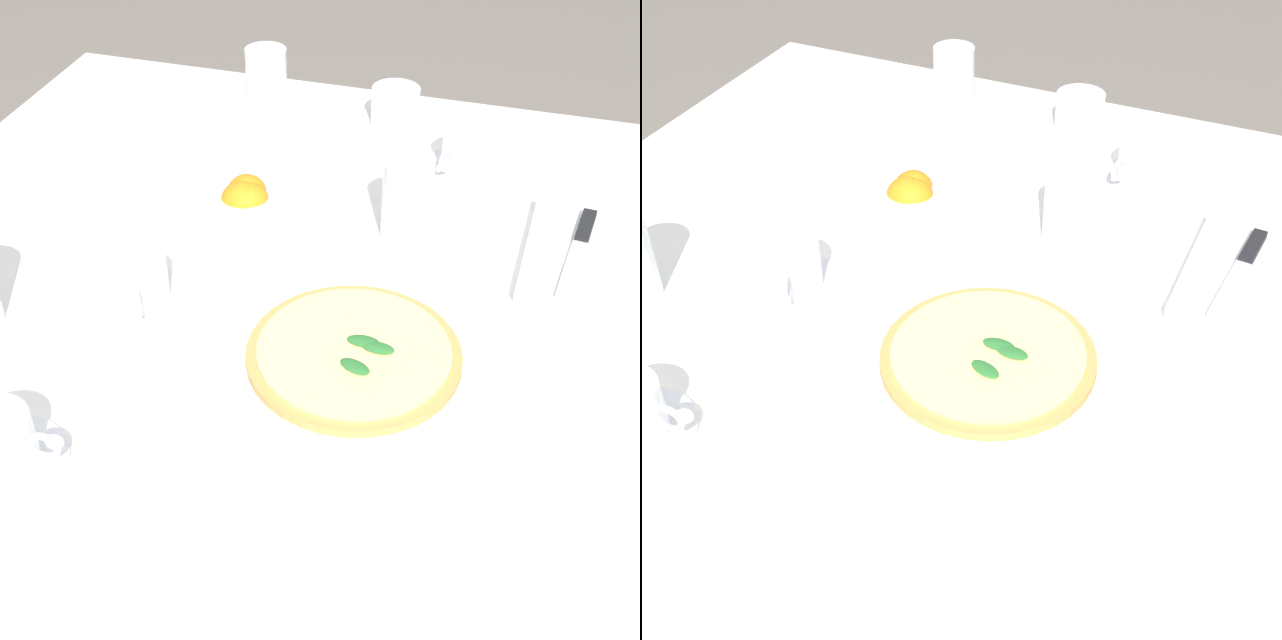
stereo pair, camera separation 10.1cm
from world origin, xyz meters
TOP-DOWN VIEW (x-y plane):
  - ground_plane at (0.00, 0.00)m, footprint 8.00×8.00m
  - dining_table at (0.00, 0.00)m, footprint 1.18×1.18m
  - pizza_plate at (0.10, 0.11)m, footprint 0.32×0.32m
  - pizza at (0.10, 0.11)m, footprint 0.24×0.24m
  - coffee_cup_back_corner at (0.06, -0.17)m, footprint 0.13×0.13m
  - coffee_cup_near_left at (-0.47, 0.02)m, footprint 0.13×0.13m
  - coffee_cup_right_edge at (-0.36, 0.15)m, footprint 0.13×0.13m
  - water_glass_far_right at (-0.17, 0.10)m, footprint 0.07×0.07m
  - water_glass_far_left at (-0.46, -0.19)m, footprint 0.07×0.07m
  - napkin_folded at (-0.18, 0.33)m, footprint 0.22×0.13m
  - dinner_knife at (-0.18, 0.33)m, footprint 0.20×0.04m
  - citrus_bowl at (-0.14, -0.11)m, footprint 0.15×0.15m

SIDE VIEW (x-z plane):
  - ground_plane at x=0.00m, z-range 0.00..0.00m
  - dining_table at x=0.00m, z-range 0.24..0.97m
  - napkin_folded at x=-0.18m, z-range 0.73..0.75m
  - pizza_plate at x=0.10m, z-range 0.73..0.75m
  - dinner_knife at x=-0.18m, z-range 0.74..0.75m
  - pizza at x=0.10m, z-range 0.74..0.76m
  - citrus_bowl at x=-0.14m, z-range 0.72..0.79m
  - coffee_cup_near_left at x=-0.47m, z-range 0.72..0.79m
  - coffee_cup_right_edge at x=-0.36m, z-range 0.72..0.79m
  - coffee_cup_back_corner at x=0.06m, z-range 0.72..0.79m
  - water_glass_far_left at x=-0.46m, z-range 0.72..0.83m
  - water_glass_far_right at x=-0.17m, z-range 0.72..0.83m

